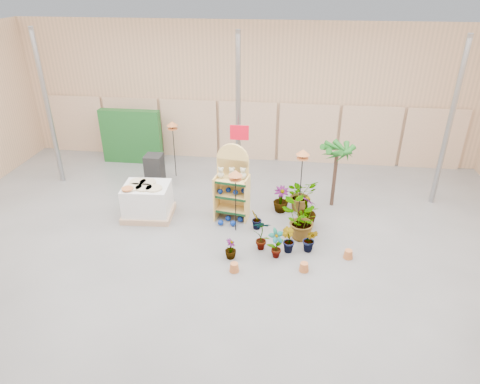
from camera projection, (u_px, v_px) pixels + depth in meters
The scene contains 23 objects.
room at pixel (223, 155), 9.38m from camera, with size 15.20×12.10×4.70m.
display_shelf at pixel (232, 185), 10.97m from camera, with size 0.91×0.66×2.00m.
teddy_bears at pixel (233, 174), 10.72m from camera, with size 0.73×0.19×0.31m.
gazing_balls_shelf at pixel (232, 191), 10.93m from camera, with size 0.73×0.25×0.14m.
gazing_balls_floor at pixel (231, 221), 11.00m from camera, with size 0.63×0.39×0.15m.
pallet_stack at pixel (147, 201), 11.17m from camera, with size 1.33×1.14×0.94m.
charcoal_planters at pixel (155, 171), 12.72m from camera, with size 0.50×0.50×1.00m.
trellis_stock at pixel (131, 137), 14.18m from camera, with size 2.00×0.30×1.80m, color #19531F.
offer_sign at pixel (239, 148), 11.49m from camera, with size 0.50×0.08×2.20m.
bird_table_front at pixel (235, 175), 10.03m from camera, with size 0.34×0.34×1.66m.
bird_table_right at pixel (303, 154), 10.64m from camera, with size 0.34×0.34×1.86m.
bird_table_back at pixel (172, 125), 12.83m from camera, with size 0.34×0.34×1.80m.
palm at pixel (338, 150), 11.16m from camera, with size 0.70×0.70×1.90m.
potted_plant_0 at pixel (262, 234), 9.85m from camera, with size 0.42×0.28×0.80m, color #185A19.
potted_plant_1 at pixel (288, 240), 9.82m from camera, with size 0.33×0.27×0.60m, color #185A19.
potted_plant_2 at pixel (300, 221), 10.20m from camera, with size 0.89×0.77×0.98m, color #185A19.
potted_plant_3 at pixel (307, 211), 10.74m from camera, with size 0.48×0.48×0.87m, color #185A19.
potted_plant_5 at pixel (256, 219), 10.66m from camera, with size 0.31×0.25×0.56m, color #185A19.
potted_plant_6 at pixel (301, 194), 11.50m from camera, with size 0.80×0.70×0.89m, color #185A19.
potted_plant_7 at pixel (231, 249), 9.61m from camera, with size 0.27×0.27×0.48m, color #185A19.
potted_plant_8 at pixel (276, 244), 9.57m from camera, with size 0.39×0.26×0.73m, color #185A19.
potted_plant_9 at pixel (310, 240), 9.81m from camera, with size 0.34×0.27×0.62m, color #185A19.
potted_plant_11 at pixel (281, 199), 11.43m from camera, with size 0.40×0.40×0.72m, color #185A19.
Camera 1 is at (1.45, -7.67, 5.82)m, focal length 32.00 mm.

